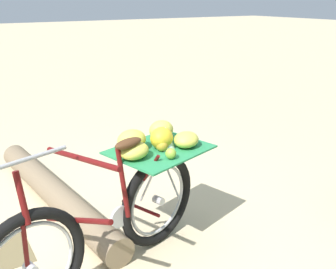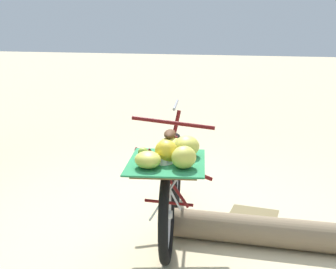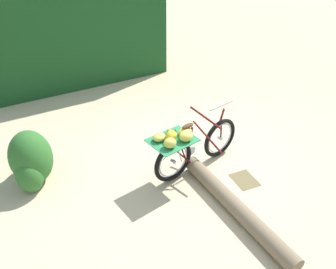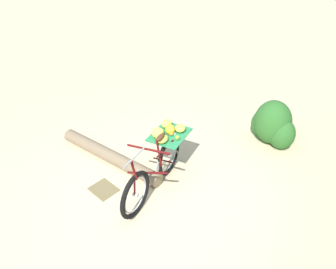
{
  "view_description": "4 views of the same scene",
  "coord_description": "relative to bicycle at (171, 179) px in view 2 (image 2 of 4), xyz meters",
  "views": [
    {
      "loc": [
        -1.78,
        0.81,
        1.81
      ],
      "look_at": [
        0.31,
        -0.49,
        0.93
      ],
      "focal_mm": 40.72,
      "sensor_mm": 36.0,
      "label": 1
    },
    {
      "loc": [
        1.44,
        -3.26,
        1.67
      ],
      "look_at": [
        0.38,
        -0.35,
        0.94
      ],
      "focal_mm": 46.32,
      "sensor_mm": 36.0,
      "label": 2
    },
    {
      "loc": [
        4.08,
        -2.11,
        3.5
      ],
      "look_at": [
        0.51,
        -0.6,
        0.95
      ],
      "focal_mm": 34.47,
      "sensor_mm": 36.0,
      "label": 3
    },
    {
      "loc": [
        -2.31,
        2.48,
        3.5
      ],
      "look_at": [
        0.49,
        -0.52,
        0.73
      ],
      "focal_mm": 31.99,
      "sensor_mm": 36.0,
      "label": 4
    }
  ],
  "objects": [
    {
      "name": "bicycle",
      "position": [
        0.0,
        0.0,
        0.0
      ],
      "size": [
        0.89,
        1.79,
        1.03
      ],
      "rotation": [
        0.0,
        0.0,
        1.84
      ],
      "color": "black",
      "rests_on": "ground_plane"
    },
    {
      "name": "leaf_litter_patch",
      "position": [
        0.57,
        0.7,
        -0.51
      ],
      "size": [
        0.44,
        0.36,
        0.01
      ],
      "primitive_type": "cube",
      "color": "olive",
      "rests_on": "ground_plane"
    },
    {
      "name": "fallen_log",
      "position": [
        1.09,
        0.17,
        -0.4
      ],
      "size": [
        2.3,
        0.5,
        0.24
      ],
      "primitive_type": "cylinder",
      "rotation": [
        0.0,
        1.57,
        0.11
      ],
      "color": "#7F6B51",
      "rests_on": "ground_plane"
    },
    {
      "name": "ground_plane",
      "position": [
        -0.33,
        0.12,
        -0.52
      ],
      "size": [
        60.0,
        60.0,
        0.0
      ],
      "primitive_type": "plane",
      "color": "beige"
    }
  ]
}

